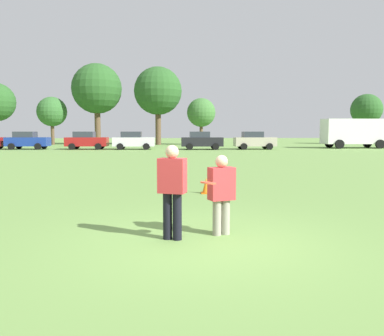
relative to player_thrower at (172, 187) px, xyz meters
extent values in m
plane|color=#6B9347|center=(0.55, -0.22, -0.94)|extent=(190.91, 190.91, 0.00)
cylinder|color=black|center=(-0.08, 0.03, -0.52)|extent=(0.16, 0.16, 0.83)
cylinder|color=black|center=(0.08, -0.03, -0.52)|extent=(0.16, 0.16, 0.83)
cube|color=red|center=(0.00, 0.00, 0.20)|extent=(0.53, 0.41, 0.61)
sphere|color=#D8AD8C|center=(0.00, 0.00, 0.61)|extent=(0.23, 0.23, 0.23)
cylinder|color=gray|center=(0.99, 0.29, -0.61)|extent=(0.16, 0.16, 0.65)
cylinder|color=gray|center=(0.82, 0.23, -0.61)|extent=(0.16, 0.16, 0.65)
cube|color=red|center=(0.90, 0.26, 0.01)|extent=(0.51, 0.39, 0.60)
sphere|color=#D8AD8C|center=(0.90, 0.26, 0.42)|extent=(0.23, 0.23, 0.23)
cylinder|color=#E54C33|center=(0.61, -0.18, 0.09)|extent=(0.27, 0.27, 0.06)
cube|color=#D8590C|center=(1.11, 5.09, -0.92)|extent=(0.32, 0.32, 0.03)
cone|color=orange|center=(1.11, 5.09, -0.68)|extent=(0.24, 0.24, 0.45)
cylinder|color=black|center=(-17.59, 36.04, -0.61)|extent=(0.66, 0.23, 0.66)
cube|color=navy|center=(-14.31, 34.88, -0.16)|extent=(4.22, 1.85, 0.90)
cube|color=#2D333D|center=(-14.56, 34.89, 0.56)|extent=(2.02, 1.66, 0.64)
cylinder|color=black|center=(-13.00, 35.87, -0.61)|extent=(0.66, 0.23, 0.66)
cylinder|color=black|center=(-13.02, 33.87, -0.61)|extent=(0.66, 0.23, 0.66)
cylinder|color=black|center=(-15.60, 35.90, -0.61)|extent=(0.66, 0.23, 0.66)
cylinder|color=black|center=(-15.62, 33.90, -0.61)|extent=(0.66, 0.23, 0.66)
cube|color=maroon|center=(-8.23, 34.40, -0.16)|extent=(4.22, 1.85, 0.90)
cube|color=#2D333D|center=(-8.48, 34.40, 0.56)|extent=(2.02, 1.66, 0.64)
cylinder|color=black|center=(-6.92, 35.38, -0.61)|extent=(0.66, 0.23, 0.66)
cylinder|color=black|center=(-6.94, 33.38, -0.61)|extent=(0.66, 0.23, 0.66)
cylinder|color=black|center=(-9.52, 35.41, -0.61)|extent=(0.66, 0.23, 0.66)
cylinder|color=black|center=(-9.55, 33.41, -0.61)|extent=(0.66, 0.23, 0.66)
cube|color=silver|center=(-3.41, 33.97, -0.16)|extent=(4.22, 1.85, 0.90)
cube|color=#2D333D|center=(-3.66, 33.97, 0.56)|extent=(2.02, 1.66, 0.64)
cylinder|color=black|center=(-2.10, 34.95, -0.61)|extent=(0.66, 0.23, 0.66)
cylinder|color=black|center=(-2.12, 32.95, -0.61)|extent=(0.66, 0.23, 0.66)
cylinder|color=black|center=(-4.70, 34.98, -0.61)|extent=(0.66, 0.23, 0.66)
cylinder|color=black|center=(-4.73, 32.98, -0.61)|extent=(0.66, 0.23, 0.66)
cube|color=black|center=(3.51, 33.37, -0.16)|extent=(4.22, 1.85, 0.90)
cube|color=#2D333D|center=(3.26, 33.37, 0.56)|extent=(2.02, 1.66, 0.64)
cylinder|color=black|center=(4.83, 34.35, -0.61)|extent=(0.66, 0.23, 0.66)
cylinder|color=black|center=(4.80, 32.36, -0.61)|extent=(0.66, 0.23, 0.66)
cylinder|color=black|center=(2.22, 34.38, -0.61)|extent=(0.66, 0.23, 0.66)
cylinder|color=black|center=(2.20, 32.38, -0.61)|extent=(0.66, 0.23, 0.66)
cube|color=#B7AD99|center=(8.97, 33.40, -0.16)|extent=(4.22, 1.85, 0.90)
cube|color=#2D333D|center=(8.72, 33.40, 0.56)|extent=(2.02, 1.66, 0.64)
cylinder|color=black|center=(10.29, 34.38, -0.61)|extent=(0.66, 0.23, 0.66)
cylinder|color=black|center=(10.26, 32.38, -0.61)|extent=(0.66, 0.23, 0.66)
cylinder|color=black|center=(7.68, 34.41, -0.61)|extent=(0.66, 0.23, 0.66)
cylinder|color=black|center=(7.66, 32.41, -0.61)|extent=(0.66, 0.23, 0.66)
cube|color=white|center=(20.47, 35.44, 0.89)|extent=(6.83, 2.58, 2.70)
cylinder|color=black|center=(22.69, 36.79, -0.46)|extent=(0.96, 0.29, 0.96)
cylinder|color=black|center=(22.66, 34.05, -0.46)|extent=(0.96, 0.29, 0.96)
cylinder|color=black|center=(18.27, 36.84, -0.46)|extent=(0.96, 0.29, 0.96)
cylinder|color=black|center=(18.24, 34.10, -0.46)|extent=(0.96, 0.29, 0.96)
cylinder|color=brown|center=(-15.55, 48.26, 0.46)|extent=(0.46, 0.46, 2.79)
sphere|color=#33662D|center=(-15.55, 48.26, 3.54)|extent=(3.98, 3.98, 3.98)
cylinder|color=brown|center=(-9.48, 48.30, 1.42)|extent=(0.79, 0.79, 4.72)
sphere|color=#285623|center=(-9.48, 48.30, 6.65)|extent=(6.74, 6.74, 6.74)
cylinder|color=brown|center=(-1.21, 47.62, 1.33)|extent=(0.75, 0.75, 4.53)
sphere|color=#285623|center=(-1.21, 47.62, 6.34)|extent=(6.47, 6.47, 6.47)
cylinder|color=brown|center=(4.64, 47.09, 0.42)|extent=(0.45, 0.45, 2.71)
sphere|color=#3D7033|center=(4.64, 47.09, 3.42)|extent=(3.88, 3.88, 3.88)
cylinder|color=brown|center=(28.30, 48.21, 0.59)|extent=(0.51, 0.51, 3.06)
sphere|color=#285623|center=(28.30, 48.21, 3.98)|extent=(4.37, 4.37, 4.37)
camera|label=1|loc=(-0.10, -6.85, 0.98)|focal=37.08mm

